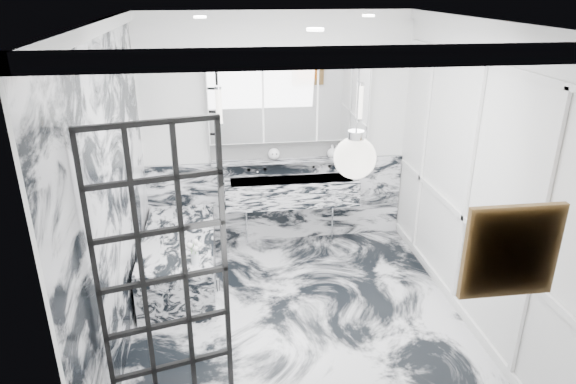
{
  "coord_description": "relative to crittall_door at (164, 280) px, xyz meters",
  "views": [
    {
      "loc": [
        -0.67,
        -4.15,
        3.07
      ],
      "look_at": [
        -0.04,
        0.5,
        1.16
      ],
      "focal_mm": 32.0,
      "sensor_mm": 36.0,
      "label": 1
    }
  ],
  "objects": [
    {
      "name": "floor",
      "position": [
        1.11,
        0.95,
        -1.13
      ],
      "size": [
        3.6,
        3.6,
        0.0
      ],
      "primitive_type": "plane",
      "color": "silver",
      "rests_on": "ground"
    },
    {
      "name": "ceiling",
      "position": [
        1.11,
        0.95,
        1.67
      ],
      "size": [
        3.6,
        3.6,
        0.0
      ],
      "primitive_type": "plane",
      "rotation": [
        3.14,
        0.0,
        0.0
      ],
      "color": "white",
      "rests_on": "wall_back"
    },
    {
      "name": "wall_back",
      "position": [
        1.11,
        2.75,
        0.27
      ],
      "size": [
        3.6,
        0.0,
        3.6
      ],
      "primitive_type": "plane",
      "rotation": [
        1.57,
        0.0,
        0.0
      ],
      "color": "white",
      "rests_on": "floor"
    },
    {
      "name": "wall_front",
      "position": [
        1.11,
        -0.85,
        0.27
      ],
      "size": [
        3.6,
        0.0,
        3.6
      ],
      "primitive_type": "plane",
      "rotation": [
        -1.57,
        0.0,
        0.0
      ],
      "color": "white",
      "rests_on": "floor"
    },
    {
      "name": "wall_left",
      "position": [
        -0.49,
        0.95,
        0.27
      ],
      "size": [
        0.0,
        3.6,
        3.6
      ],
      "primitive_type": "plane",
      "rotation": [
        1.57,
        0.0,
        1.57
      ],
      "color": "white",
      "rests_on": "floor"
    },
    {
      "name": "wall_right",
      "position": [
        2.71,
        0.95,
        0.27
      ],
      "size": [
        0.0,
        3.6,
        3.6
      ],
      "primitive_type": "plane",
      "rotation": [
        1.57,
        0.0,
        -1.57
      ],
      "color": "white",
      "rests_on": "floor"
    },
    {
      "name": "marble_clad_back",
      "position": [
        1.11,
        2.72,
        -0.61
      ],
      "size": [
        3.18,
        0.05,
        1.05
      ],
      "primitive_type": "cube",
      "color": "silver",
      "rests_on": "floor"
    },
    {
      "name": "marble_clad_left",
      "position": [
        -0.47,
        0.95,
        0.21
      ],
      "size": [
        0.02,
        3.56,
        2.68
      ],
      "primitive_type": "cube",
      "color": "silver",
      "rests_on": "floor"
    },
    {
      "name": "panel_molding",
      "position": [
        2.69,
        0.95,
        0.17
      ],
      "size": [
        0.03,
        3.4,
        2.3
      ],
      "primitive_type": "cube",
      "color": "white",
      "rests_on": "floor"
    },
    {
      "name": "soap_bottle_a",
      "position": [
        1.91,
        2.66,
        0.06
      ],
      "size": [
        0.1,
        0.1,
        0.2
      ],
      "primitive_type": "imported",
      "rotation": [
        0.0,
        0.0,
        0.28
      ],
      "color": "#8C5919",
      "rests_on": "ledge"
    },
    {
      "name": "soap_bottle_b",
      "position": [
        1.84,
        2.66,
        0.03
      ],
      "size": [
        0.09,
        0.09,
        0.15
      ],
      "primitive_type": "imported",
      "rotation": [
        0.0,
        0.0,
        -0.32
      ],
      "color": "#4C4C51",
      "rests_on": "ledge"
    },
    {
      "name": "soap_bottle_c",
      "position": [
        1.79,
        2.66,
        0.04
      ],
      "size": [
        0.16,
        0.16,
        0.16
      ],
      "primitive_type": "imported",
      "rotation": [
        0.0,
        0.0,
        0.43
      ],
      "color": "silver",
      "rests_on": "ledge"
    },
    {
      "name": "face_pot",
      "position": [
        1.07,
        2.66,
        0.03
      ],
      "size": [
        0.14,
        0.14,
        0.14
      ],
      "primitive_type": "sphere",
      "color": "white",
      "rests_on": "ledge"
    },
    {
      "name": "amber_bottle",
      "position": [
        1.78,
        2.66,
        0.01
      ],
      "size": [
        0.04,
        0.04,
        0.1
      ],
      "primitive_type": "cylinder",
      "color": "#8C5919",
      "rests_on": "ledge"
    },
    {
      "name": "flower_vase",
      "position": [
        0.14,
        1.21,
        -0.52
      ],
      "size": [
        0.07,
        0.07,
        0.12
      ],
      "primitive_type": "cylinder",
      "color": "silver",
      "rests_on": "bathtub"
    },
    {
      "name": "crittall_door",
      "position": [
        0.0,
        0.0,
        0.0
      ],
      "size": [
        0.86,
        0.25,
        2.26
      ],
      "primitive_type": null,
      "rotation": [
        0.0,
        0.0,
        0.24
      ],
      "color": "black",
      "rests_on": "floor"
    },
    {
      "name": "artwork",
      "position": [
        2.06,
        -0.81,
        0.52
      ],
      "size": [
        0.47,
        0.05,
        0.47
      ],
      "primitive_type": "cube",
      "color": "#C25213",
      "rests_on": "wall_front"
    },
    {
      "name": "pendant_light",
      "position": [
        1.25,
        -0.31,
        0.95
      ],
      "size": [
        0.26,
        0.26,
        0.26
      ],
      "primitive_type": "sphere",
      "color": "white",
      "rests_on": "ceiling"
    },
    {
      "name": "trough_sink",
      "position": [
        1.26,
        2.5,
        -0.4
      ],
      "size": [
        1.6,
        0.45,
        0.3
      ],
      "primitive_type": "cube",
      "color": "silver",
      "rests_on": "wall_back"
    },
    {
      "name": "ledge",
      "position": [
        1.26,
        2.67,
        -0.06
      ],
      "size": [
        1.9,
        0.14,
        0.04
      ],
      "primitive_type": "cube",
      "color": "silver",
      "rests_on": "wall_back"
    },
    {
      "name": "subway_tile",
      "position": [
        1.26,
        2.73,
        0.07
      ],
      "size": [
        1.9,
        0.03,
        0.23
      ],
      "primitive_type": "cube",
      "color": "white",
      "rests_on": "wall_back"
    },
    {
      "name": "mirror_cabinet",
      "position": [
        1.26,
        2.67,
        0.69
      ],
      "size": [
        1.9,
        0.16,
        1.0
      ],
      "primitive_type": "cube",
      "color": "white",
      "rests_on": "wall_back"
    },
    {
      "name": "sconce_left",
      "position": [
        0.44,
        2.58,
        0.65
      ],
      "size": [
        0.07,
        0.07,
        0.4
      ],
      "primitive_type": "cylinder",
      "color": "white",
      "rests_on": "mirror_cabinet"
    },
    {
      "name": "sconce_right",
      "position": [
        2.08,
        2.58,
        0.65
      ],
      "size": [
        0.07,
        0.07,
        0.4
      ],
      "primitive_type": "cylinder",
      "color": "white",
      "rests_on": "mirror_cabinet"
    },
    {
      "name": "bathtub",
      "position": [
        -0.06,
        1.84,
        -0.86
      ],
      "size": [
        0.75,
        1.65,
        0.55
      ],
      "primitive_type": "cube",
      "color": "silver",
      "rests_on": "floor"
    }
  ]
}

